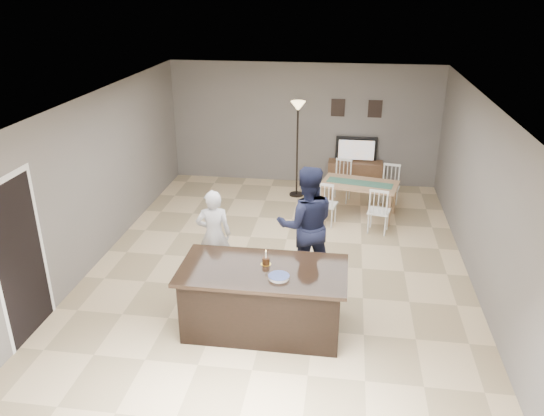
# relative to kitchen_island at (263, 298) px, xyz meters

# --- Properties ---
(floor) EXTENTS (8.00, 8.00, 0.00)m
(floor) POSITION_rel_kitchen_island_xyz_m (0.00, 1.80, -0.45)
(floor) COLOR #D5B788
(floor) RESTS_ON ground
(room_shell) EXTENTS (8.00, 8.00, 8.00)m
(room_shell) POSITION_rel_kitchen_island_xyz_m (0.00, 1.80, 1.22)
(room_shell) COLOR slate
(room_shell) RESTS_ON floor
(kitchen_island) EXTENTS (2.15, 1.10, 0.90)m
(kitchen_island) POSITION_rel_kitchen_island_xyz_m (0.00, 0.00, 0.00)
(kitchen_island) COLOR black
(kitchen_island) RESTS_ON floor
(tv_console) EXTENTS (1.20, 0.40, 0.60)m
(tv_console) POSITION_rel_kitchen_island_xyz_m (1.20, 5.57, -0.15)
(tv_console) COLOR brown
(tv_console) RESTS_ON floor
(television) EXTENTS (0.91, 0.12, 0.53)m
(television) POSITION_rel_kitchen_island_xyz_m (1.20, 5.64, 0.41)
(television) COLOR black
(television) RESTS_ON tv_console
(tv_screen_glow) EXTENTS (0.78, 0.00, 0.78)m
(tv_screen_glow) POSITION_rel_kitchen_island_xyz_m (1.20, 5.56, 0.42)
(tv_screen_glow) COLOR orange
(tv_screen_glow) RESTS_ON tv_console
(picture_frames) EXTENTS (1.10, 0.02, 0.38)m
(picture_frames) POSITION_rel_kitchen_island_xyz_m (1.15, 5.78, 1.30)
(picture_frames) COLOR black
(picture_frames) RESTS_ON room_shell
(doorway) EXTENTS (0.00, 2.10, 2.65)m
(doorway) POSITION_rel_kitchen_island_xyz_m (-2.99, -0.50, 0.80)
(doorway) COLOR black
(doorway) RESTS_ON floor
(woman) EXTENTS (0.59, 0.44, 1.45)m
(woman) POSITION_rel_kitchen_island_xyz_m (-0.95, 1.21, 0.27)
(woman) COLOR silver
(woman) RESTS_ON floor
(man) EXTENTS (1.03, 0.87, 1.85)m
(man) POSITION_rel_kitchen_island_xyz_m (0.44, 1.35, 0.47)
(man) COLOR #161A31
(man) RESTS_ON floor
(birthday_cake) EXTENTS (0.13, 0.13, 0.21)m
(birthday_cake) POSITION_rel_kitchen_island_xyz_m (0.02, 0.12, 0.49)
(birthday_cake) COLOR yellow
(birthday_cake) RESTS_ON kitchen_island
(plate_stack) EXTENTS (0.26, 0.26, 0.04)m
(plate_stack) POSITION_rel_kitchen_island_xyz_m (0.23, -0.21, 0.47)
(plate_stack) COLOR white
(plate_stack) RESTS_ON kitchen_island
(dining_table) EXTENTS (1.68, 1.87, 0.88)m
(dining_table) POSITION_rel_kitchen_island_xyz_m (1.27, 3.97, 0.11)
(dining_table) COLOR tan
(dining_table) RESTS_ON floor
(floor_lamp) EXTENTS (0.31, 0.31, 2.05)m
(floor_lamp) POSITION_rel_kitchen_island_xyz_m (-0.05, 4.88, 1.13)
(floor_lamp) COLOR black
(floor_lamp) RESTS_ON floor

